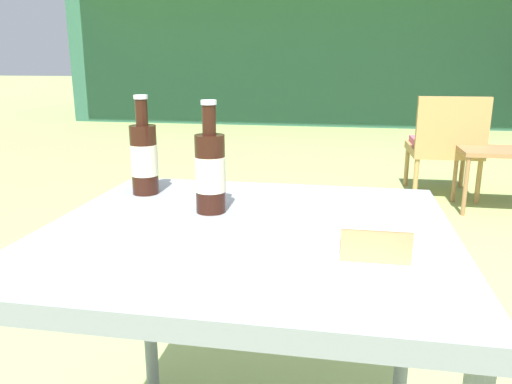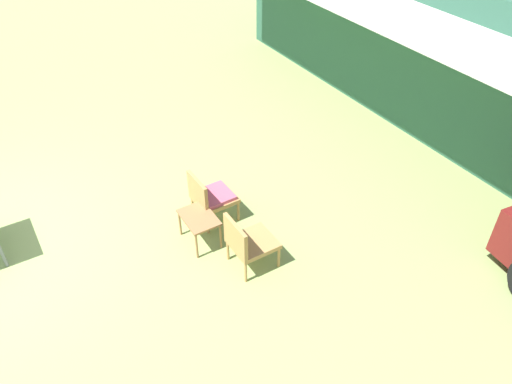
% 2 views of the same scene
% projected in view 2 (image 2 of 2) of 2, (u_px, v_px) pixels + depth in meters
% --- Properties ---
extents(cabin_building, '(10.54, 5.56, 2.63)m').
position_uv_depth(cabin_building, '(512.00, 39.00, 8.91)').
color(cabin_building, '#2D5B47').
rests_on(cabin_building, ground_plane).
extents(wicker_chair_cushioned, '(0.52, 0.56, 0.78)m').
position_uv_depth(wicker_chair_cushioned, '(210.00, 196.00, 6.87)').
color(wicker_chair_cushioned, '#B2844C').
rests_on(wicker_chair_cushioned, ground_plane).
extents(wicker_chair_plain, '(0.51, 0.55, 0.78)m').
position_uv_depth(wicker_chair_plain, '(247.00, 241.00, 6.17)').
color(wicker_chair_plain, '#B2844C').
rests_on(wicker_chair_plain, ground_plane).
extents(garden_side_table, '(0.57, 0.40, 0.44)m').
position_uv_depth(garden_side_table, '(199.00, 220.00, 6.54)').
color(garden_side_table, '#996B42').
rests_on(garden_side_table, ground_plane).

